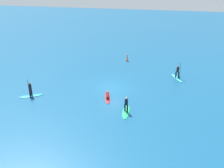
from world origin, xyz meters
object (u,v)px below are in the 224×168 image
at_px(surfer_on_green_board, 126,108).
at_px(marker_buoy, 127,60).
at_px(surfer_on_red_board, 108,96).
at_px(surfer_on_blue_board, 31,92).
at_px(surfer_on_teal_board, 177,75).

height_order(surfer_on_green_board, marker_buoy, surfer_on_green_board).
relative_size(surfer_on_green_board, marker_buoy, 2.64).
distance_m(surfer_on_red_board, surfer_on_green_board, 3.88).
relative_size(surfer_on_red_board, surfer_on_blue_board, 1.16).
relative_size(surfer_on_red_board, surfer_on_teal_board, 1.15).
bearing_deg(marker_buoy, surfer_on_teal_board, -36.67).
distance_m(surfer_on_green_board, surfer_on_blue_board, 11.71).
distance_m(surfer_on_teal_board, marker_buoy, 9.48).
bearing_deg(surfer_on_red_board, marker_buoy, -15.74).
bearing_deg(marker_buoy, surfer_on_red_board, -93.11).
xyz_separation_m(surfer_on_red_board, surfer_on_teal_board, (8.30, 7.13, 0.35)).
height_order(surfer_on_green_board, surfer_on_blue_board, surfer_on_blue_board).
xyz_separation_m(surfer_on_red_board, marker_buoy, (0.69, 12.79, 0.05)).
xyz_separation_m(surfer_on_green_board, marker_buoy, (-1.88, 15.67, -0.26)).
height_order(surfer_on_red_board, marker_buoy, marker_buoy).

